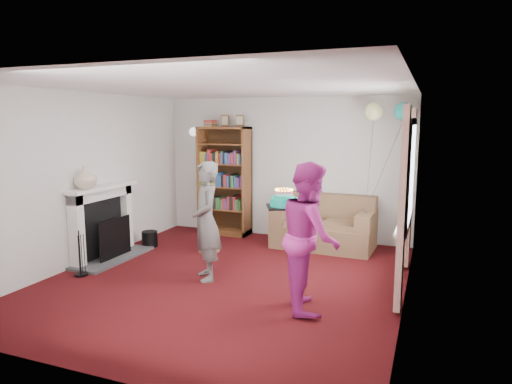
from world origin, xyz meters
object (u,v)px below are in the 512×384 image
at_px(bookcase, 225,182).
at_px(person_magenta, 310,236).
at_px(sofa, 324,227).
at_px(birthday_cake, 284,202).
at_px(person_striped, 206,221).

height_order(bookcase, person_magenta, bookcase).
distance_m(sofa, person_magenta, 2.65).
relative_size(person_magenta, birthday_cake, 4.23).
bearing_deg(sofa, person_magenta, -78.42).
relative_size(sofa, person_striped, 1.04).
distance_m(sofa, birthday_cake, 2.42).
bearing_deg(birthday_cake, person_striped, 172.12).
bearing_deg(sofa, bookcase, 175.62).
height_order(bookcase, birthday_cake, bookcase).
relative_size(bookcase, birthday_cake, 5.61).
bearing_deg(person_magenta, person_striped, 52.44).
height_order(bookcase, person_striped, bookcase).
bearing_deg(person_striped, sofa, 114.97).
xyz_separation_m(bookcase, sofa, (1.93, -0.24, -0.64)).
relative_size(bookcase, person_magenta, 1.33).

